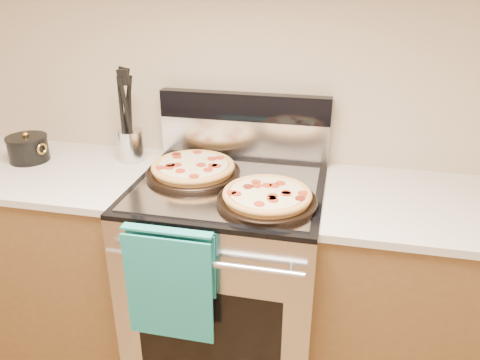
% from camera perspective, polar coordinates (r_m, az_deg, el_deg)
% --- Properties ---
extents(wall_back, '(4.00, 0.00, 4.00)m').
position_cam_1_polar(wall_back, '(2.07, 0.76, 14.29)').
color(wall_back, tan).
rests_on(wall_back, ground).
extents(range_body, '(0.76, 0.68, 0.90)m').
position_cam_1_polar(range_body, '(2.11, -1.35, -12.27)').
color(range_body, '#B7B7BC').
rests_on(range_body, ground).
extents(oven_window, '(0.56, 0.01, 0.40)m').
position_cam_1_polar(oven_window, '(1.87, -3.92, -18.25)').
color(oven_window, black).
rests_on(oven_window, range_body).
extents(cooktop, '(0.76, 0.68, 0.02)m').
position_cam_1_polar(cooktop, '(1.88, -1.49, -0.93)').
color(cooktop, black).
rests_on(cooktop, range_body).
extents(backsplash_lower, '(0.76, 0.06, 0.18)m').
position_cam_1_polar(backsplash_lower, '(2.12, 0.49, 5.02)').
color(backsplash_lower, silver).
rests_on(backsplash_lower, cooktop).
extents(backsplash_upper, '(0.76, 0.06, 0.12)m').
position_cam_1_polar(backsplash_upper, '(2.07, 0.50, 8.93)').
color(backsplash_upper, black).
rests_on(backsplash_upper, backsplash_lower).
extents(oven_handle, '(0.70, 0.03, 0.03)m').
position_cam_1_polar(oven_handle, '(1.62, -4.67, -10.01)').
color(oven_handle, silver).
rests_on(oven_handle, range_body).
extents(dish_towel, '(0.32, 0.05, 0.42)m').
position_cam_1_polar(dish_towel, '(1.71, -8.49, -12.22)').
color(dish_towel, teal).
rests_on(dish_towel, oven_handle).
extents(foil_sheet, '(0.70, 0.55, 0.01)m').
position_cam_1_polar(foil_sheet, '(1.85, -1.72, -0.95)').
color(foil_sheet, gray).
rests_on(foil_sheet, cooktop).
extents(cabinet_left, '(1.00, 0.62, 0.88)m').
position_cam_1_polar(cabinet_left, '(2.47, -21.67, -8.58)').
color(cabinet_left, brown).
rests_on(cabinet_left, ground).
extents(countertop_left, '(1.02, 0.64, 0.03)m').
position_cam_1_polar(countertop_left, '(2.27, -23.42, 1.16)').
color(countertop_left, beige).
rests_on(countertop_left, cabinet_left).
extents(cabinet_right, '(1.00, 0.62, 0.88)m').
position_cam_1_polar(cabinet_right, '(2.16, 23.01, -14.09)').
color(cabinet_right, brown).
rests_on(cabinet_right, ground).
extents(countertop_right, '(1.02, 0.64, 0.03)m').
position_cam_1_polar(countertop_right, '(1.92, 25.19, -3.28)').
color(countertop_right, beige).
rests_on(countertop_right, cabinet_right).
extents(pepperoni_pizza_back, '(0.48, 0.48, 0.05)m').
position_cam_1_polar(pepperoni_pizza_back, '(1.95, -5.72, 1.35)').
color(pepperoni_pizza_back, '#C1873B').
rests_on(pepperoni_pizza_back, foil_sheet).
extents(pepperoni_pizza_front, '(0.40, 0.40, 0.05)m').
position_cam_1_polar(pepperoni_pizza_front, '(1.71, 3.31, -2.07)').
color(pepperoni_pizza_front, '#C1873B').
rests_on(pepperoni_pizza_front, foil_sheet).
extents(utensil_crock, '(0.12, 0.12, 0.14)m').
position_cam_1_polar(utensil_crock, '(2.18, -13.17, 4.13)').
color(utensil_crock, silver).
rests_on(utensil_crock, countertop_left).
extents(saucepan, '(0.21, 0.21, 0.11)m').
position_cam_1_polar(saucepan, '(2.33, -24.40, 3.40)').
color(saucepan, black).
rests_on(saucepan, countertop_left).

